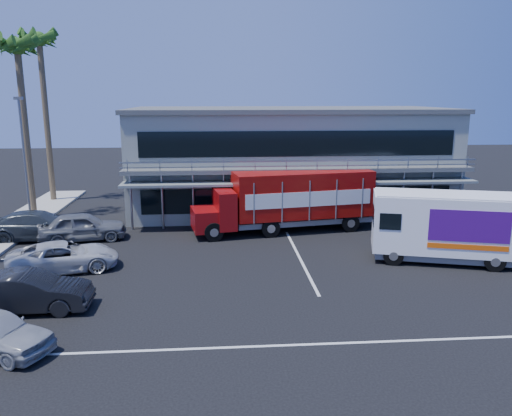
{
  "coord_description": "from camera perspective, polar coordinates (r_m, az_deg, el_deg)",
  "views": [
    {
      "loc": [
        -2.13,
        -21.14,
        8.19
      ],
      "look_at": [
        -0.13,
        4.73,
        2.3
      ],
      "focal_mm": 35.0,
      "sensor_mm": 36.0,
      "label": 1
    }
  ],
  "objects": [
    {
      "name": "white_van",
      "position": [
        26.51,
        20.89,
        -1.93
      ],
      "size": [
        7.49,
        4.25,
        3.47
      ],
      "rotation": [
        0.0,
        0.0,
        -0.27
      ],
      "color": "white",
      "rests_on": "ground"
    },
    {
      "name": "building",
      "position": [
        36.72,
        3.66,
        5.67
      ],
      "size": [
        22.4,
        12.0,
        7.3
      ],
      "color": "gray",
      "rests_on": "ground"
    },
    {
      "name": "red_truck",
      "position": [
        30.47,
        3.95,
        1.09
      ],
      "size": [
        11.23,
        4.34,
        3.69
      ],
      "rotation": [
        0.0,
        0.0,
        0.17
      ],
      "color": "maroon",
      "rests_on": "ground"
    },
    {
      "name": "palm_f",
      "position": [
        41.84,
        -23.46,
        16.28
      ],
      "size": [
        2.8,
        2.8,
        13.25
      ],
      "color": "brown",
      "rests_on": "ground"
    },
    {
      "name": "ground",
      "position": [
        22.77,
        1.25,
        -8.3
      ],
      "size": [
        120.0,
        120.0,
        0.0
      ],
      "primitive_type": "plane",
      "color": "black",
      "rests_on": "ground"
    },
    {
      "name": "parked_car_c",
      "position": [
        25.47,
        -21.12,
        -5.2
      ],
      "size": [
        5.49,
        3.64,
        1.4
      ],
      "primitive_type": "imported",
      "rotation": [
        0.0,
        0.0,
        1.86
      ],
      "color": "#BCBCBE",
      "rests_on": "ground"
    },
    {
      "name": "parked_car_e",
      "position": [
        30.3,
        -19.19,
        -2.02
      ],
      "size": [
        5.09,
        2.81,
        1.64
      ],
      "primitive_type": "imported",
      "rotation": [
        0.0,
        0.0,
        1.76
      ],
      "color": "slate",
      "rests_on": "ground"
    },
    {
      "name": "parked_car_d",
      "position": [
        31.43,
        -23.56,
        -1.85
      ],
      "size": [
        5.86,
        2.73,
        1.66
      ],
      "primitive_type": "imported",
      "rotation": [
        0.0,
        0.0,
        1.64
      ],
      "color": "#2C333B",
      "rests_on": "ground"
    },
    {
      "name": "palm_e",
      "position": [
        36.46,
        -25.55,
        15.34
      ],
      "size": [
        2.8,
        2.8,
        12.25
      ],
      "color": "brown",
      "rests_on": "ground"
    },
    {
      "name": "parked_car_b",
      "position": [
        21.37,
        -24.58,
        -8.72
      ],
      "size": [
        4.75,
        1.73,
        1.55
      ],
      "primitive_type": "imported",
      "rotation": [
        0.0,
        0.0,
        1.59
      ],
      "color": "black",
      "rests_on": "ground"
    },
    {
      "name": "light_pole_far",
      "position": [
        34.53,
        -24.97,
        5.47
      ],
      "size": [
        0.5,
        0.25,
        8.09
      ],
      "color": "gray",
      "rests_on": "ground"
    }
  ]
}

